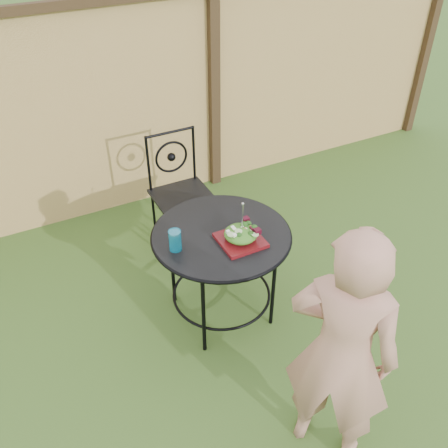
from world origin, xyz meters
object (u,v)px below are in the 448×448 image
(diner, at_px, (341,353))
(salad_plate, at_px, (240,240))
(patio_table, at_px, (221,250))
(patio_chair, at_px, (180,189))

(diner, height_order, salad_plate, diner)
(patio_table, relative_size, salad_plate, 3.42)
(patio_chair, xyz_separation_m, diner, (-0.03, -2.09, 0.26))
(diner, bearing_deg, salad_plate, -37.40)
(patio_chair, relative_size, salad_plate, 3.52)
(patio_chair, relative_size, diner, 0.63)
(patio_chair, bearing_deg, salad_plate, -91.61)
(patio_chair, bearing_deg, patio_table, -96.02)
(patio_chair, bearing_deg, diner, -90.93)
(diner, relative_size, salad_plate, 5.63)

